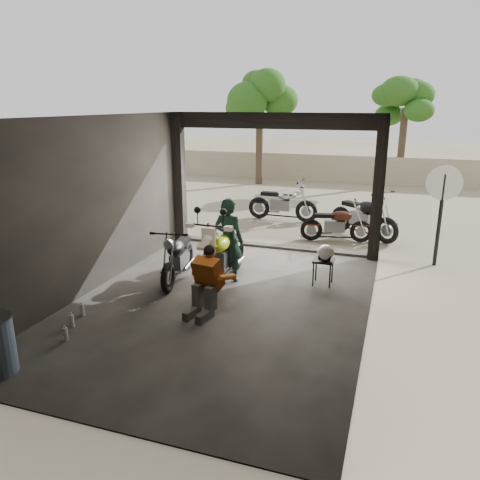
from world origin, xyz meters
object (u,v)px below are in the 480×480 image
Objects in this scene: helmet at (326,253)px; main_bike at (222,250)px; left_bike at (178,254)px; rider at (229,240)px; mechanic at (204,283)px; outside_bike_b at (337,221)px; sign_post at (442,200)px; outside_bike_c at (364,213)px; stool at (323,263)px; outside_bike_a at (282,200)px.

main_bike is at bearing -175.09° from helmet.
left_bike is 0.98× the size of rider.
outside_bike_b is at bearing 84.05° from mechanic.
sign_post is at bearing 32.17° from main_bike.
left_bike is 1.04× the size of outside_bike_b.
left_bike is 5.45m from outside_bike_c.
outside_bike_b is (2.61, 3.74, -0.02)m from left_bike.
sign_post reaches higher than left_bike.
main_bike is 1.06× the size of outside_bike_c.
helmet is (0.04, -0.03, 0.23)m from stool.
sign_post is (4.01, 2.46, 0.77)m from main_bike.
main_bike is at bearing -0.13° from left_bike.
left_bike is 3.11× the size of stool.
main_bike reaches higher than stool.
rider is 1.47× the size of mechanic.
stool is 0.23m from helmet.
sign_post is at bearing 56.48° from mechanic.
helmet is at bearing -39.50° from stool.
rider is 3.18× the size of stool.
helmet is at bearing -163.67° from rider.
rider is (0.96, 0.30, 0.28)m from left_bike.
mechanic is at bearing -58.57° from left_bike.
rider reaches higher than outside_bike_b.
outside_bike_a is at bearing 103.33° from helmet.
rider is 4.60m from sign_post.
outside_bike_c is 3.62× the size of stool.
outside_bike_c is (0.61, 0.65, 0.11)m from outside_bike_b.
main_bike is 1.21× the size of rider.
outside_bike_b is 0.72× the size of sign_post.
outside_bike_b is at bearing -109.03° from rider.
outside_bike_a reaches higher than mechanic.
outside_bike_a is at bearing 101.76° from outside_bike_c.
outside_bike_c reaches higher than stool.
mechanic is (0.35, -6.81, -0.06)m from outside_bike_a.
sign_post reaches higher than mechanic.
outside_bike_a is 1.10× the size of rider.
outside_bike_c is 0.88× the size of sign_post.
left_bike is 4.56m from outside_bike_b.
outside_bike_c reaches higher than left_bike.
rider reaches higher than stool.
left_bike is 2.87m from helmet.
mechanic reaches higher than stool.
outside_bike_a is 3.50× the size of stool.
main_bike is 4.86m from outside_bike_c.
outside_bike_a is 5.19m from rider.
outside_bike_b is at bearing 84.29° from helmet.
left_bike is 0.75× the size of sign_post.
main_bike is 1.23× the size of left_bike.
outside_bike_c is 5.69× the size of helmet.
stool is 0.24× the size of sign_post.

